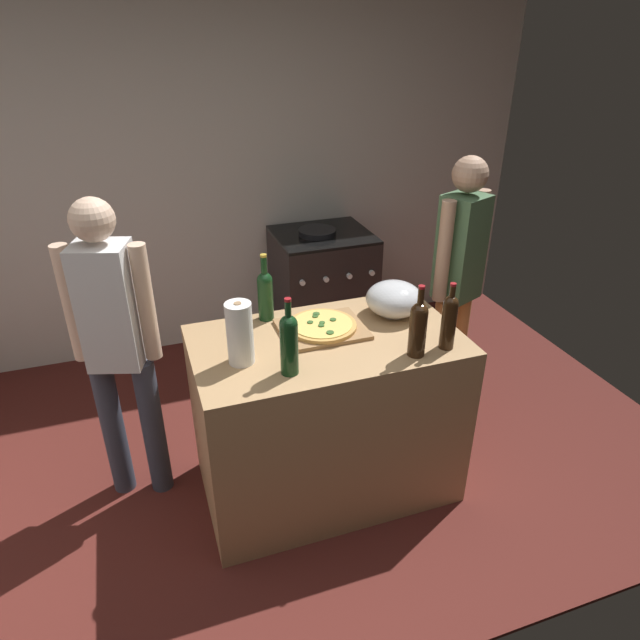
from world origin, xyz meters
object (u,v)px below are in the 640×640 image
Objects in this scene: wine_bottle_clear at (265,293)px; person_in_stripes at (116,339)px; stove at (322,290)px; wine_bottle_amber at (289,342)px; wine_bottle_green at (418,326)px; paper_towel_roll at (240,333)px; mixing_bowl at (394,299)px; wine_bottle_dark at (449,319)px; pizza at (322,325)px; person_in_red at (457,277)px.

person_in_stripes is at bearing 179.91° from wine_bottle_clear.
wine_bottle_clear is 1.44m from stove.
wine_bottle_amber reaches higher than wine_bottle_green.
stove is at bearing 58.84° from paper_towel_roll.
person_in_stripes reaches higher than wine_bottle_clear.
mixing_bowl is 0.85× the size of wine_bottle_green.
paper_towel_roll is at bearing 168.44° from wine_bottle_dark.
pizza is 0.97× the size of wine_bottle_clear.
paper_towel_roll is 1.82m from stove.
pizza is 1.16× the size of mixing_bowl.
wine_bottle_clear is 0.21× the size of person_in_red.
person_in_stripes is (-1.41, 0.54, -0.13)m from wine_bottle_dark.
paper_towel_roll is 0.85× the size of wine_bottle_green.
wine_bottle_clear is 1.15m from person_in_red.
wine_bottle_green is at bearing -46.46° from pizza.
paper_towel_roll is 0.41m from wine_bottle_clear.
wine_bottle_green is (0.32, -0.34, 0.11)m from pizza.
person_in_red is at bearing 46.86° from wine_bottle_green.
wine_bottle_clear reaches higher than stove.
paper_towel_roll reaches higher than stove.
wine_bottle_clear is (0.20, 0.35, 0.00)m from paper_towel_roll.
stove is at bearing 38.52° from person_in_stripes.
wine_bottle_clear is at bearing 164.66° from mixing_bowl.
paper_towel_roll is 0.82× the size of wine_bottle_amber.
person_in_stripes is at bearing 156.29° from wine_bottle_green.
wine_bottle_green reaches higher than paper_towel_roll.
pizza is 0.21× the size of person_in_red.
person_in_red reaches higher than wine_bottle_clear.
wine_bottle_amber reaches higher than mixing_bowl.
person_in_red reaches higher than paper_towel_roll.
wine_bottle_green is 0.16m from wine_bottle_dark.
mixing_bowl is (0.40, 0.04, 0.06)m from pizza.
pizza is at bearing 145.71° from wine_bottle_dark.
wine_bottle_amber is 0.37× the size of stove.
mixing_bowl is 1.34m from person_in_stripes.
pizza is 0.98× the size of wine_bottle_green.
person_in_red is (0.53, 0.26, -0.06)m from mixing_bowl.
wine_bottle_clear is at bearing 142.38° from wine_bottle_dark.
wine_bottle_clear reaches higher than paper_towel_roll.
wine_bottle_green is (-0.07, -0.38, 0.05)m from mixing_bowl.
mixing_bowl is 0.64m from wine_bottle_clear.
pizza is at bearing 18.89° from paper_towel_roll.
pizza is 0.48m from wine_bottle_green.
person_in_red is (0.60, 0.64, -0.12)m from wine_bottle_green.
wine_bottle_green is 1.77m from stove.
mixing_bowl is at bearing 27.64° from wine_bottle_amber.
wine_bottle_green is 1.05× the size of wine_bottle_dark.
mixing_bowl is at bearing 78.99° from wine_bottle_green.
paper_towel_roll is at bearing -167.13° from mixing_bowl.
pizza is 0.95× the size of wine_bottle_amber.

